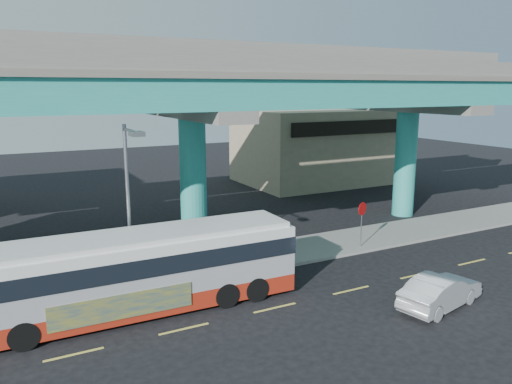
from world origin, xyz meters
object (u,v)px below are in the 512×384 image
sedan (441,291)px  stop_sign (362,214)px  street_lamp (130,186)px  transit_bus (142,269)px

sedan → stop_sign: (2.06, 7.62, 1.33)m
sedan → street_lamp: size_ratio=0.61×
stop_sign → sedan: bearing=-100.8°
street_lamp → stop_sign: 13.43m
sedan → street_lamp: bearing=45.7°
transit_bus → stop_sign: size_ratio=4.98×
transit_bus → sedan: 12.40m
sedan → stop_sign: 8.01m
transit_bus → street_lamp: (0.07, 1.45, 3.15)m
transit_bus → sedan: size_ratio=2.87×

